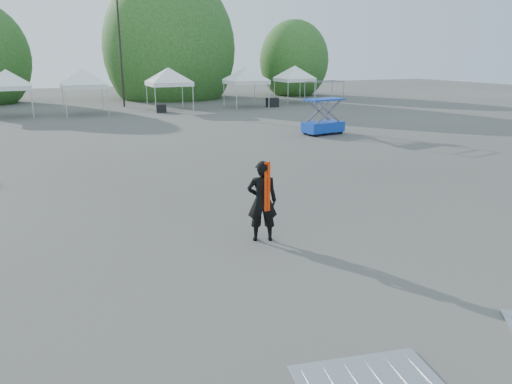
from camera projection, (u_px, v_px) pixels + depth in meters
name	position (u px, v px, depth m)	size (l,w,h in m)	color
ground	(224.00, 226.00, 13.14)	(120.00, 120.00, 0.00)	#474442
light_pole_east	(120.00, 39.00, 40.96)	(0.60, 0.25, 9.80)	black
tree_mid_e	(170.00, 49.00, 49.66)	(5.12, 5.12, 7.79)	#382314
tree_far_e	(294.00, 61.00, 53.36)	(3.84, 3.84, 5.84)	#382314
tent_d	(6.00, 73.00, 34.70)	(4.45, 4.45, 3.88)	silver
tent_e	(83.00, 72.00, 36.20)	(4.35, 4.35, 3.88)	silver
tent_f	(168.00, 71.00, 38.84)	(4.46, 4.46, 3.88)	silver
tent_g	(246.00, 70.00, 41.35)	(4.36, 4.36, 3.88)	silver
tent_h	(295.00, 69.00, 44.77)	(4.10, 4.10, 3.88)	silver
man	(262.00, 201.00, 11.91)	(0.84, 0.69, 1.98)	black
scissor_lift	(324.00, 108.00, 27.64)	(2.42, 1.48, 2.93)	#0D26B5
barrier_left	(365.00, 378.00, 6.95)	(2.14, 1.35, 0.06)	#A1A4A9
crate_mid	(161.00, 108.00, 38.23)	(0.80, 0.62, 0.62)	black
crate_east	(272.00, 102.00, 42.30)	(0.97, 0.75, 0.75)	black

